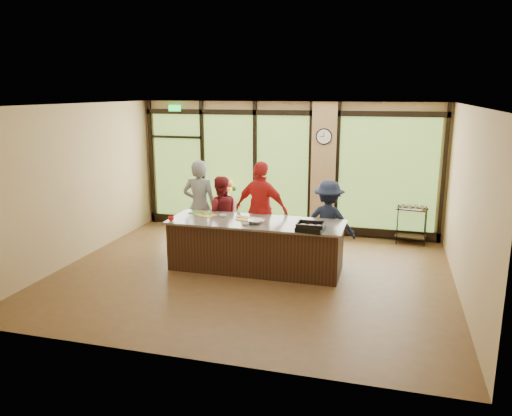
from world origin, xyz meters
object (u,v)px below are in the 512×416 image
Objects in this scene: roasting_pan at (310,229)px; island_base at (256,246)px; flower_stand at (226,217)px; bar_cart at (412,220)px; cook_left at (200,206)px; cook_right at (328,222)px.

island_base is at bearing 167.95° from roasting_pan.
bar_cart reaches higher than flower_stand.
island_base is 2.57m from flower_stand.
bar_cart is at bearing 9.07° from flower_stand.
flower_stand is (0.06, 1.45, -0.58)m from cook_left.
cook_left is 4.54m from bar_cart.
island_base reaches higher than bar_cart.
island_base is 1.63× the size of cook_left.
flower_stand is at bearing 121.01° from island_base.
roasting_pan is 3.36m from bar_cart.
roasting_pan is at bearing -112.85° from bar_cart.
cook_left is at bearing -149.29° from bar_cart.
cook_right reaches higher than roasting_pan.
cook_right is 2.14× the size of flower_stand.
flower_stand is at bearing -97.02° from cook_left.
roasting_pan is 0.52× the size of bar_cart.
flower_stand is (-2.39, 2.60, -0.59)m from roasting_pan.
bar_cart is (1.74, 2.83, -0.44)m from roasting_pan.
island_base is 6.87× the size of roasting_pan.
roasting_pan is (-0.16, -1.15, 0.16)m from cook_right.
island_base is 3.72m from bar_cart.
bar_cart is (2.81, 2.44, 0.08)m from island_base.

